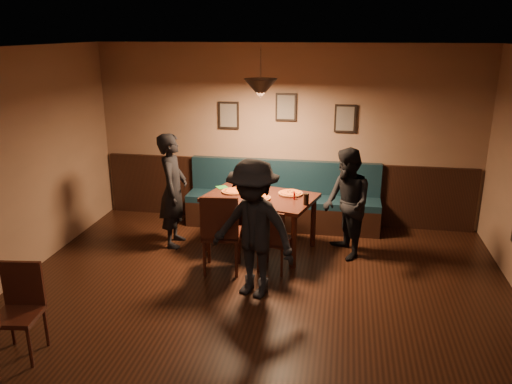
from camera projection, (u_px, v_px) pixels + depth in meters
floor at (242, 342)px, 5.11m from camera, size 7.00×7.00×0.00m
ceiling at (239, 52)px, 4.25m from camera, size 7.00×7.00×0.00m
wall_back at (286, 136)px, 7.96m from camera, size 6.00×0.00×6.00m
wainscot at (285, 191)px, 8.21m from camera, size 5.88×0.06×1.00m
booth_bench at (282, 196)px, 7.96m from camera, size 3.00×0.60×1.00m
picture_left at (229, 115)px, 7.99m from camera, size 0.32×0.04×0.42m
picture_center at (286, 107)px, 7.80m from camera, size 0.32×0.04×0.42m
picture_right at (345, 118)px, 7.70m from camera, size 0.32×0.04×0.42m
pendant_lamp at (261, 89)px, 6.62m from camera, size 0.44×0.44×0.25m
dining_table at (260, 222)px, 7.18m from camera, size 1.66×1.29×0.78m
chair_near_left at (222, 232)px, 6.48m from camera, size 0.52×0.52×1.06m
chair_near_right at (275, 239)px, 6.53m from camera, size 0.45×0.45×0.85m
diner_left at (173, 190)px, 7.20m from camera, size 0.45×0.63×1.63m
diner_right at (347, 204)px, 6.84m from camera, size 0.81×0.90×1.51m
diner_front at (253, 229)px, 5.79m from camera, size 1.20×0.94×1.63m
pizza_a at (233, 191)px, 7.20m from camera, size 0.33×0.33×0.04m
pizza_b at (259, 198)px, 6.92m from camera, size 0.39×0.39×0.04m
pizza_c at (291, 193)px, 7.11m from camera, size 0.40×0.40×0.04m
soda_glass at (306, 199)px, 6.68m from camera, size 0.08×0.08×0.15m
tabasco_bottle at (294, 195)px, 6.89m from camera, size 0.03×0.03×0.12m
napkin_a at (222, 187)px, 7.44m from camera, size 0.21×0.21×0.01m
napkin_b at (215, 201)px, 6.85m from camera, size 0.17×0.17×0.01m
cutlery_set at (254, 204)px, 6.73m from camera, size 0.19×0.09×0.00m
cafe_chair_far at (17, 314)px, 4.76m from camera, size 0.45×0.45×0.90m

